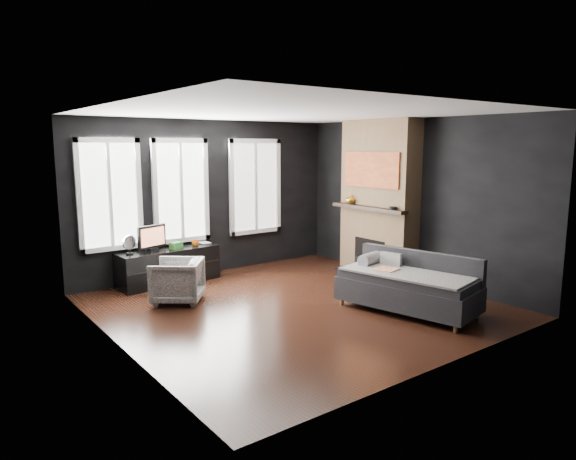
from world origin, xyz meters
TOP-DOWN VIEW (x-y plane):
  - floor at (0.00, 0.00)m, footprint 5.00×5.00m
  - ceiling at (0.00, 0.00)m, footprint 5.00×5.00m
  - wall_back at (0.00, 2.50)m, footprint 5.00×0.02m
  - wall_left at (-2.50, 0.00)m, footprint 0.02×5.00m
  - wall_right at (2.50, 0.00)m, footprint 0.02×5.00m
  - windows at (-0.45, 2.46)m, footprint 4.00×0.16m
  - fireplace at (2.30, 0.60)m, footprint 0.70×1.62m
  - sofa at (1.10, -1.10)m, footprint 1.32×2.03m
  - stripe_pillow at (1.22, -0.68)m, footprint 0.15×0.33m
  - armchair at (-1.25, 1.18)m, footprint 0.92×0.93m
  - media_console at (-0.92, 2.24)m, footprint 1.72×0.66m
  - monitor at (-1.20, 2.20)m, footprint 0.55×0.28m
  - desk_fan at (-1.58, 2.18)m, footprint 0.27×0.27m
  - mug at (-0.44, 2.19)m, footprint 0.13×0.11m
  - book at (-0.29, 2.33)m, footprint 0.17×0.02m
  - storage_box at (-0.80, 2.19)m, footprint 0.23×0.19m
  - mantel_vase at (2.05, 1.05)m, footprint 0.17×0.18m
  - mantel_clock at (2.05, 0.05)m, footprint 0.18×0.18m

SIDE VIEW (x-z plane):
  - floor at x=0.00m, z-range 0.00..0.00m
  - media_console at x=-0.92m, z-range 0.00..0.58m
  - armchair at x=-1.25m, z-range 0.00..0.70m
  - sofa at x=1.10m, z-range 0.00..0.80m
  - stripe_pillow at x=1.22m, z-range 0.42..0.74m
  - storage_box at x=-0.80m, z-range 0.58..0.69m
  - mug at x=-0.44m, z-range 0.58..0.69m
  - book at x=-0.29m, z-range 0.58..0.81m
  - desk_fan at x=-1.58m, z-range 0.58..0.89m
  - monitor at x=-1.20m, z-range 0.58..1.06m
  - mantel_clock at x=2.05m, z-range 1.23..1.27m
  - mantel_vase at x=2.05m, z-range 1.23..1.40m
  - wall_back at x=0.00m, z-range 0.00..2.70m
  - wall_left at x=-2.50m, z-range 0.00..2.70m
  - wall_right at x=2.50m, z-range 0.00..2.70m
  - fireplace at x=2.30m, z-range 0.00..2.70m
  - windows at x=-0.45m, z-range 1.50..3.26m
  - ceiling at x=0.00m, z-range 2.70..2.70m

